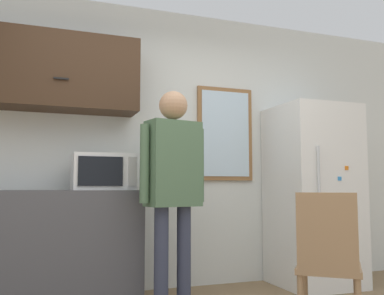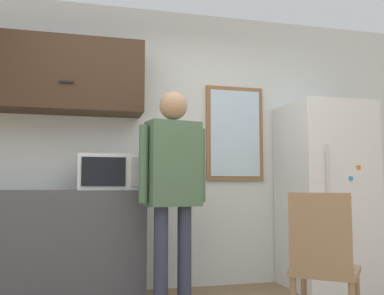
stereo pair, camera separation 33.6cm
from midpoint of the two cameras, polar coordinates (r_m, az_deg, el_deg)
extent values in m
cube|color=silver|center=(4.14, -8.34, 0.28)|extent=(6.00, 0.06, 2.70)
cube|color=#4C4C51|center=(3.76, -25.81, -12.24)|extent=(2.04, 0.60, 0.93)
cube|color=#3D2819|center=(3.97, -24.77, 9.53)|extent=(2.04, 0.37, 0.65)
cube|color=black|center=(3.74, -19.57, 8.70)|extent=(0.12, 0.01, 0.01)
cube|color=white|center=(3.71, -14.37, -3.19)|extent=(0.50, 0.38, 0.30)
cube|color=black|center=(3.51, -14.79, -3.06)|extent=(0.35, 0.01, 0.24)
cube|color=#B2B2B2|center=(3.54, -10.65, -3.17)|extent=(0.07, 0.01, 0.24)
cylinder|color=#33384C|center=(3.35, -7.10, -14.72)|extent=(0.11, 0.11, 0.80)
cylinder|color=#33384C|center=(3.43, -3.99, -14.51)|extent=(0.11, 0.11, 0.80)
cube|color=#4C6B4C|center=(3.35, -5.41, -2.15)|extent=(0.45, 0.30, 0.66)
sphere|color=tan|center=(3.40, -5.35, 5.63)|extent=(0.23, 0.23, 0.23)
cylinder|color=#4C6B4C|center=(3.25, -9.32, -2.10)|extent=(0.07, 0.07, 0.59)
cylinder|color=#4C6B4C|center=(3.46, -1.76, -2.37)|extent=(0.07, 0.07, 0.59)
cube|color=white|center=(4.37, 13.72, -6.14)|extent=(0.74, 0.72, 1.75)
cylinder|color=silver|center=(3.94, 14.25, -4.20)|extent=(0.02, 0.02, 0.61)
cube|color=orange|center=(4.15, 17.79, -2.61)|extent=(0.04, 0.01, 0.04)
cube|color=#338CDB|center=(4.09, 16.91, -3.99)|extent=(0.04, 0.01, 0.04)
cube|color=#997551|center=(3.02, 14.69, -15.35)|extent=(0.57, 0.57, 0.04)
cylinder|color=#997551|center=(3.25, 11.87, -18.60)|extent=(0.04, 0.04, 0.40)
cube|color=#997551|center=(2.80, 14.25, -10.76)|extent=(0.31, 0.27, 0.48)
cube|color=olive|center=(4.35, 2.20, 1.85)|extent=(0.60, 0.04, 0.95)
cube|color=silver|center=(4.33, 2.31, 1.88)|extent=(0.52, 0.01, 0.87)
camera|label=1|loc=(0.17, -92.86, 0.27)|focal=40.00mm
camera|label=2|loc=(0.17, 87.14, -0.27)|focal=40.00mm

